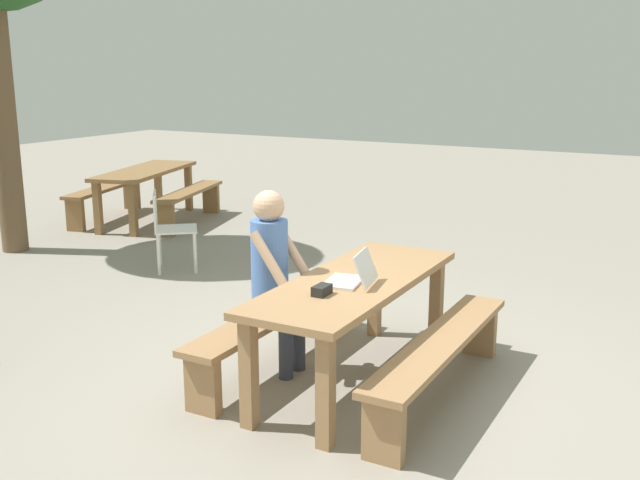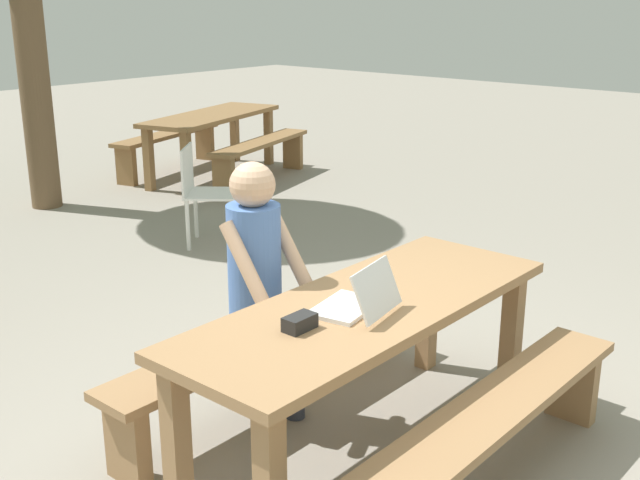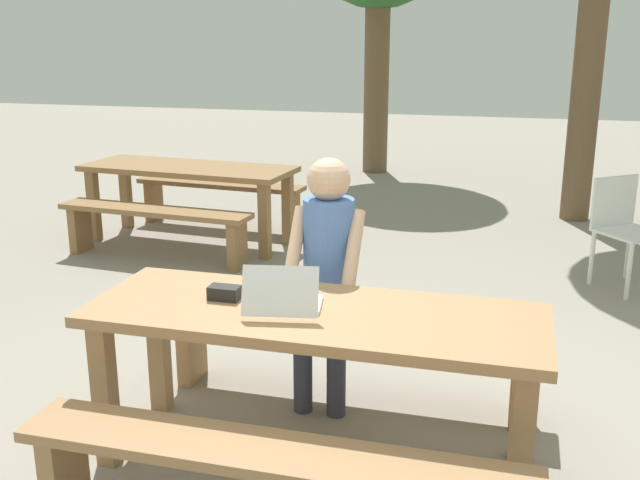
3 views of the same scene
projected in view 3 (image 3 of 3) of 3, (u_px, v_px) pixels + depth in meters
The scene contains 11 objects.
ground_plane at pixel (315, 460), 3.47m from camera, with size 30.00×30.00×0.00m, color gray.
picnic_table_front at pixel (315, 334), 3.30m from camera, with size 2.03×0.73×0.75m.
bench_near at pixel (270, 472), 2.80m from camera, with size 2.01×0.30×0.43m.
bench_far at pixel (346, 342), 3.96m from camera, with size 2.01×0.30×0.43m.
laptop at pixel (283, 299), 3.25m from camera, with size 0.38×0.36×0.23m.
small_pouch at pixel (224, 293), 3.39m from camera, with size 0.14×0.08×0.06m.
person_seated at pixel (327, 266), 3.84m from camera, with size 0.37×0.39×1.33m.
plastic_chair at pixel (625, 228), 5.74m from camera, with size 0.62×0.62×0.85m.
picnic_table_rear at pixel (189, 178), 6.91m from camera, with size 2.03×0.89×0.73m.
bench_rear_south at pixel (155, 221), 6.43m from camera, with size 1.80×0.45×0.46m.
bench_rear_north at pixel (220, 193), 7.55m from camera, with size 1.80×0.45×0.46m.
Camera 3 is at (0.83, -2.95, 1.94)m, focal length 41.58 mm.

